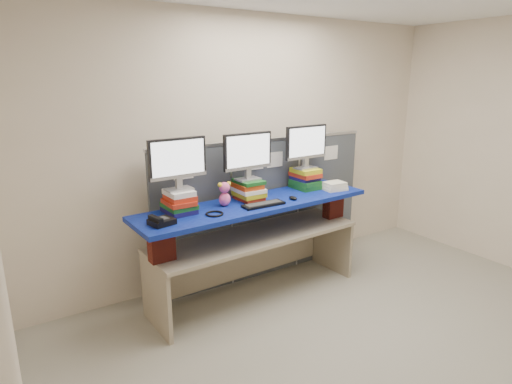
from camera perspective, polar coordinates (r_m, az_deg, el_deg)
room at (r=3.23m, az=19.14°, el=0.79°), size 5.00×4.00×2.80m
cubicle_partition at (r=4.67m, az=1.24°, el=-2.13°), size 2.60×0.06×1.53m
desk at (r=4.27m, az=-0.00°, el=-7.31°), size 2.19×0.73×0.66m
brick_pier_left at (r=3.68m, az=-12.49°, el=-6.85°), size 0.22×0.12×0.29m
brick_pier_right at (r=4.76m, az=10.26°, el=-1.65°), size 0.22×0.12×0.29m
blue_board at (r=4.12m, az=-0.00°, el=-1.64°), size 2.43×0.71×0.04m
book_stack_left at (r=3.83m, az=-10.20°, el=-1.31°), size 0.26×0.32×0.21m
book_stack_center at (r=4.18m, az=-1.00°, el=0.32°), size 0.25×0.30×0.20m
book_stack_right at (r=4.63m, az=6.59°, el=1.80°), size 0.25×0.31×0.22m
monitor_left at (r=3.74m, az=-10.38°, el=4.11°), size 0.53×0.16×0.46m
monitor_center at (r=4.10m, az=-1.10°, el=5.16°), size 0.53×0.16×0.46m
monitor_right at (r=4.55m, az=6.72°, el=6.34°), size 0.53×0.16×0.46m
keyboard at (r=4.00m, az=1.00°, el=-1.67°), size 0.42×0.14×0.03m
mouse at (r=4.21m, az=4.97°, el=-0.80°), size 0.09×0.12×0.03m
desk_phone at (r=3.57m, az=-12.56°, el=-3.81°), size 0.22×0.20×0.08m
headset at (r=3.76m, az=-5.55°, el=-2.90°), size 0.19×0.19×0.02m
plush_toy at (r=3.97m, az=-4.21°, el=-0.23°), size 0.13×0.10×0.23m
binder_stack at (r=4.63m, az=10.40°, el=0.78°), size 0.25×0.21×0.08m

